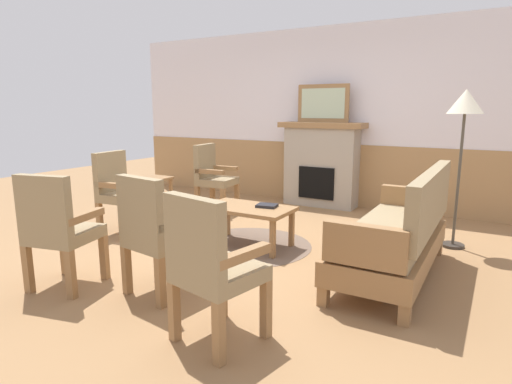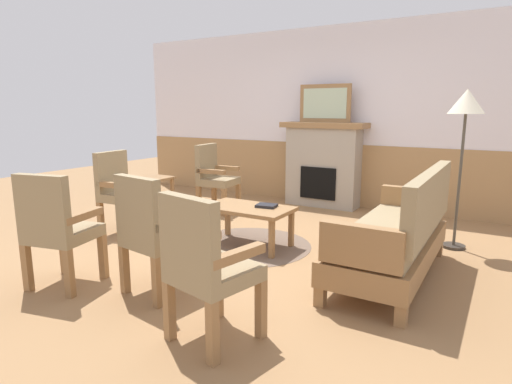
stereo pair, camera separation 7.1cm
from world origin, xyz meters
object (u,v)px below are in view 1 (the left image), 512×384
Objects in this scene: couch at (397,235)px; armchair_near_fireplace at (213,175)px; coffee_table at (248,211)px; armchair_front_center at (58,226)px; framed_picture at (323,103)px; armchair_front_left at (155,230)px; book_on_table at (267,206)px; armchair_by_window_left at (119,189)px; fireplace at (321,164)px; floor_lamp_by_couch at (465,112)px; armchair_corner_left at (211,263)px; side_table at (152,186)px.

couch and armchair_near_fireplace have the same top height.
armchair_front_center reaches higher than coffee_table.
armchair_front_left is (0.07, -3.71, -1.02)m from framed_picture.
book_on_table is 0.22× the size of armchair_by_window_left.
couch reaches higher than book_on_table.
fireplace is at bearing 43.72° from armchair_near_fireplace.
floor_lamp_by_couch reaches higher than coffee_table.
armchair_corner_left is at bearing -114.51° from couch.
armchair_corner_left is 1.78× the size of side_table.
floor_lamp_by_couch is (2.71, 2.84, 0.91)m from armchair_front_center.
floor_lamp_by_couch reaches higher than book_on_table.
armchair_corner_left is at bearing -2.07° from armchair_front_center.
framed_picture is at bearing 43.72° from armchair_near_fireplace.
fireplace reaches higher than book_on_table.
armchair_front_left is 0.89m from armchair_corner_left.
armchair_near_fireplace is 1.78× the size of side_table.
armchair_front_left is at bearing 155.50° from armchair_corner_left.
armchair_front_left is (-0.17, -1.53, 0.08)m from book_on_table.
fireplace is 2.20m from book_on_table.
couch and armchair_front_left have the same top height.
armchair_near_fireplace and armchair_by_window_left have the same top height.
floor_lamp_by_couch reaches higher than armchair_near_fireplace.
book_on_table is 0.13× the size of floor_lamp_by_couch.
armchair_by_window_left reaches higher than coffee_table.
armchair_front_left reaches higher than book_on_table.
side_table is at bearing 166.00° from coffee_table.
armchair_near_fireplace is 1.00× the size of armchair_corner_left.
couch is at bearing 3.87° from armchair_by_window_left.
fireplace is at bearing 124.80° from couch.
couch is 8.50× the size of book_on_table.
fireplace is 1.35× the size of coffee_table.
book_on_table is at bearing 83.47° from armchair_front_left.
floor_lamp_by_couch is at bearing -30.32° from fireplace.
coffee_table is (0.06, -2.27, -0.27)m from fireplace.
coffee_table is 1.75× the size of side_table.
floor_lamp_by_couch is at bearing 68.73° from armchair_corner_left.
armchair_front_left is at bearing -88.96° from fireplace.
couch is at bearing -55.20° from fireplace.
armchair_front_center is at bearing -79.88° from armchair_near_fireplace.
book_on_table is 0.22× the size of armchair_front_left.
armchair_near_fireplace is at bearing 49.08° from side_table.
couch is at bearing -9.44° from side_table.
framed_picture is 0.44× the size of couch.
coffee_table is 4.54× the size of book_on_table.
armchair_front_center is (-0.94, -1.84, 0.08)m from book_on_table.
armchair_by_window_left is at bearing -73.73° from side_table.
framed_picture is 4.21m from armchair_front_center.
couch is 1.07× the size of floor_lamp_by_couch.
armchair_corner_left is at bearing -40.49° from side_table.
couch reaches higher than coffee_table.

